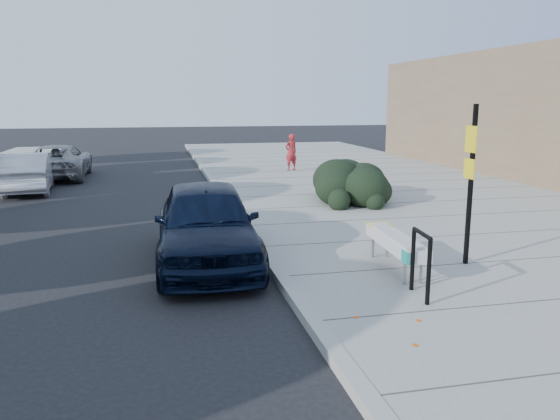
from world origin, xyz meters
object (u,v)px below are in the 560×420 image
Objects in this scene: bike_rack at (421,258)px; sign_post at (470,176)px; sedan_navy at (206,223)px; suv_silver at (58,161)px; wagon_silver at (28,172)px; pedestrian at (291,152)px; bench at (396,242)px.

sign_post reaches higher than bike_rack.
sedan_navy is 14.30m from suv_silver.
sign_post is 15.30m from wagon_silver.
pedestrian is (4.81, 12.67, 0.14)m from sedan_navy.
bench is 1.36× the size of pedestrian.
suv_silver is at bearing 121.81° from bench.
wagon_silver is (-8.51, 11.63, 0.02)m from bench.
sign_post reaches higher than bench.
sign_post is at bearing 5.63° from bench.
sign_post is at bearing 121.54° from suv_silver.
sign_post is 17.82m from suv_silver.
wagon_silver is at bearing 127.93° from bike_rack.
sedan_navy is 13.55m from pedestrian.
pedestrian reaches higher than wagon_silver.
bench is 1.82m from sign_post.
sign_post is 0.70× the size of wagon_silver.
wagon_silver is at bearing 129.74° from sign_post.
sign_post is 0.62× the size of sedan_navy.
wagon_silver is 10.46m from pedestrian.
bike_rack is at bearing -95.37° from bench.
suv_silver is at bearing 121.37° from sign_post.
bench is at bearing -178.94° from sign_post.
bench is 2.07× the size of bike_rack.
sedan_navy is at bearing 109.13° from suv_silver.
bike_rack is 0.36× the size of sign_post.
wagon_silver reaches higher than bench.
bench is 14.41m from wagon_silver.
sedan_navy is (-3.21, 1.64, 0.14)m from bench.
wagon_silver is (-9.93, 11.59, -1.11)m from sign_post.
sign_post reaches higher than wagon_silver.
bench is 14.40m from pedestrian.
sedan_navy is (-4.63, 1.59, -0.99)m from sign_post.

